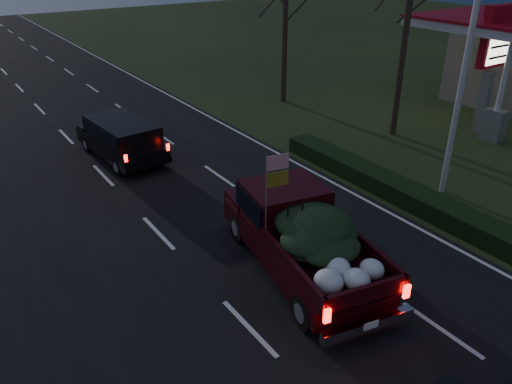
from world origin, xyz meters
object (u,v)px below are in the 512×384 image
pickup_truck (301,231)px  lead_suv (122,136)px  gas_price_pylon (495,49)px  light_pole (472,31)px

pickup_truck → lead_suv: 9.95m
pickup_truck → lead_suv: pickup_truck is taller
gas_price_pylon → lead_suv: gas_price_pylon is taller
light_pole → pickup_truck: light_pole is taller
gas_price_pylon → lead_suv: bearing=157.4°
light_pole → pickup_truck: 8.31m
light_pole → gas_price_pylon: light_pole is taller
gas_price_pylon → pickup_truck: (-13.55, -3.77, -2.63)m
light_pole → gas_price_pylon: size_ratio=1.64×
light_pole → pickup_truck: bearing=-173.8°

